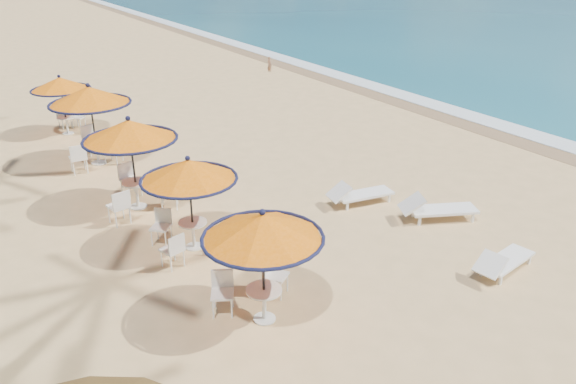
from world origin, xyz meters
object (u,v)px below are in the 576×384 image
Objects in this scene: station_1 at (188,182)px; lounger_mid at (436,208)px; station_3 at (90,105)px; lounger_far at (358,194)px; station_0 at (261,236)px; lounger_near at (503,261)px; station_4 at (61,89)px; station_2 at (131,142)px.

station_1 is 6.36m from lounger_mid.
station_3 is 1.37× the size of lounger_far.
station_3 reaches higher than station_0.
lounger_near is (5.28, -4.56, -1.39)m from station_1.
station_3 is 1.19× the size of station_4.
lounger_near is at bearing -75.51° from lounger_far.
station_3 is at bearing 92.81° from station_0.
station_2 is at bearing 94.21° from station_0.
station_4 is at bearing 92.50° from station_0.
station_3 is at bearing 90.65° from station_2.
station_1 reaches higher than lounger_mid.
lounger_mid is 2.12m from lounger_far.
station_4 is (-0.16, 7.77, -0.18)m from station_2.
station_2 is at bearing -88.84° from station_4.
station_2 is at bearing -89.35° from station_3.
station_1 is 2.90m from station_2.
station_4 reaches higher than lounger_mid.
lounger_far is at bearing -1.42° from station_1.
lounger_near is at bearing -14.68° from station_0.
station_4 reaches higher than lounger_far.
station_1 is (-0.07, 3.19, -0.10)m from station_0.
station_4 is at bearing 125.11° from lounger_far.
lounger_far is (4.75, 3.07, -1.47)m from station_0.
station_4 is (-0.11, 3.81, -0.23)m from station_3.
lounger_far is at bearing -63.55° from station_4.
station_2 is 1.33× the size of lounger_far.
station_1 is 5.02m from lounger_far.
station_1 is 0.90× the size of station_2.
station_0 is 1.02× the size of station_1.
station_3 is at bearing -88.30° from station_4.
lounger_mid is (6.33, -8.77, -1.60)m from station_3.
station_3 is at bearing 107.02° from lounger_near.
station_3 reaches higher than lounger_far.
station_2 is 6.20m from lounger_far.
station_1 is 1.27× the size of lounger_near.
station_2 reaches higher than station_4.
station_4 is 1.07× the size of lounger_mid.
lounger_near is (5.65, -7.43, -1.58)m from station_2.
station_3 is (-0.05, 3.96, 0.06)m from station_2.
lounger_mid is at bearing 66.87° from lounger_near.
station_1 is at bearing -86.50° from station_3.
station_2 is at bearing 97.41° from station_1.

